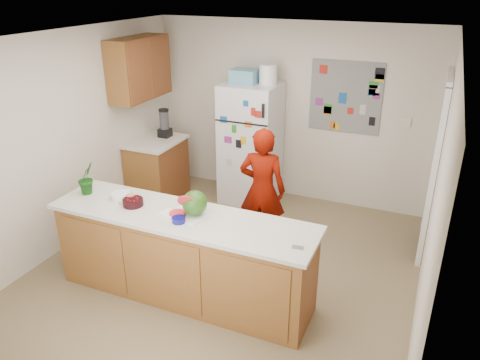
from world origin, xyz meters
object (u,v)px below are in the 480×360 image
at_px(refrigerator, 251,144).
at_px(cherry_bowl, 133,202).
at_px(person, 262,190).
at_px(watermelon, 195,203).

bearing_deg(refrigerator, cherry_bowl, -96.95).
distance_m(refrigerator, cherry_bowl, 2.41).
bearing_deg(cherry_bowl, refrigerator, 83.05).
relative_size(person, cherry_bowl, 7.35).
bearing_deg(watermelon, person, 77.79).
relative_size(person, watermelon, 6.20).
bearing_deg(watermelon, refrigerator, 99.19).
xyz_separation_m(refrigerator, cherry_bowl, (-0.29, -2.39, 0.11)).
bearing_deg(person, refrigerator, -69.18).
relative_size(refrigerator, cherry_bowl, 8.37).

